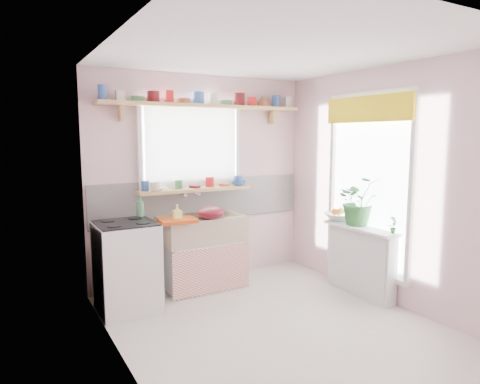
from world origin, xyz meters
TOP-DOWN VIEW (x-y plane):
  - room at (0.66, 0.86)m, footprint 3.20×3.20m
  - sink_unit at (-0.15, 1.29)m, footprint 0.95×0.65m
  - cooker at (-1.10, 1.05)m, footprint 0.58×0.58m
  - radiator_ledge at (1.30, 0.20)m, footprint 0.22×0.95m
  - windowsill at (-0.15, 1.48)m, footprint 1.40×0.22m
  - pine_shelf at (0.00, 1.47)m, footprint 2.52×0.24m
  - shelf_crockery at (0.00, 1.47)m, footprint 2.47×0.11m
  - sill_crockery at (-0.17, 1.48)m, footprint 1.35×0.11m
  - dish_tray at (-0.53, 1.10)m, footprint 0.42×0.34m
  - colander at (-0.13, 1.10)m, footprint 0.31×0.31m
  - jade_plant at (1.33, 0.29)m, footprint 0.63×0.60m
  - fruit_bowl at (1.33, 0.60)m, footprint 0.42×0.42m
  - herb_pot at (1.33, -0.20)m, footprint 0.11×0.09m
  - soap_bottle_sink at (-0.53, 1.10)m, footprint 0.09×0.09m
  - sill_cup at (-0.65, 1.42)m, footprint 0.13×0.13m
  - sill_bowl at (0.42, 1.42)m, footprint 0.23×0.23m
  - shelf_vase at (0.83, 1.53)m, footprint 0.17×0.17m
  - cooker_bottle at (-0.88, 1.27)m, footprint 0.09×0.09m
  - fruit at (1.34, 0.61)m, footprint 0.20×0.14m

SIDE VIEW (x-z plane):
  - radiator_ledge at x=1.30m, z-range 0.01..0.78m
  - sink_unit at x=-0.15m, z-range -0.13..0.99m
  - cooker at x=-1.10m, z-range 0.00..0.92m
  - fruit_bowl at x=1.33m, z-range 0.78..0.86m
  - dish_tray at x=-0.53m, z-range 0.85..0.89m
  - herb_pot at x=1.33m, z-range 0.78..0.97m
  - fruit at x=1.34m, z-range 0.83..0.93m
  - colander at x=-0.13m, z-range 0.85..0.99m
  - soap_bottle_sink at x=-0.53m, z-range 0.85..1.04m
  - cooker_bottle at x=-0.88m, z-range 0.92..1.15m
  - jade_plant at x=1.33m, z-range 0.77..1.33m
  - windowsill at x=-0.15m, z-range 1.12..1.16m
  - sill_bowl at x=0.42m, z-range 1.16..1.22m
  - sill_cup at x=-0.65m, z-range 1.16..1.26m
  - sill_crockery at x=-0.17m, z-range 1.16..1.28m
  - room at x=0.66m, z-range -0.23..2.97m
  - pine_shelf at x=0.00m, z-range 2.10..2.14m
  - shelf_crockery at x=0.00m, z-range 2.14..2.26m
  - shelf_vase at x=0.83m, z-range 2.14..2.28m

